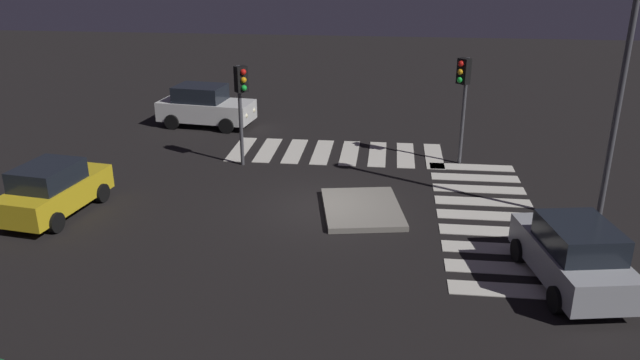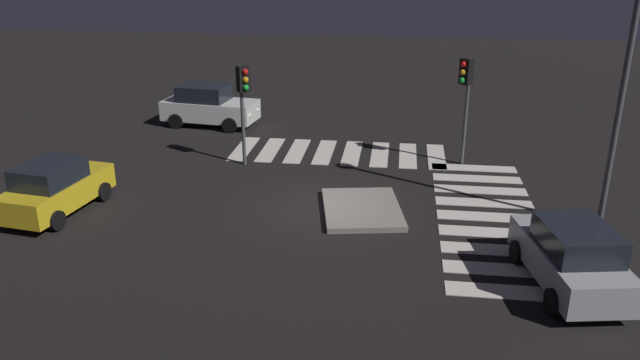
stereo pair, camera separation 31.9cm
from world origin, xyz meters
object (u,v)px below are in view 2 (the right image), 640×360
(car_silver, at_px, (571,256))
(car_white, at_px, (209,106))
(traffic_light_north, at_px, (243,91))
(street_lamp, at_px, (633,31))
(traffic_island, at_px, (362,209))
(car_yellow, at_px, (55,188))
(traffic_light_east, at_px, (466,85))

(car_silver, bearing_deg, car_white, 35.01)
(car_white, height_order, car_silver, car_white)
(traffic_light_north, height_order, street_lamp, street_lamp)
(traffic_island, distance_m, car_yellow, 9.87)
(car_yellow, bearing_deg, traffic_island, -73.92)
(car_white, relative_size, car_yellow, 1.11)
(traffic_island, relative_size, car_silver, 0.86)
(car_yellow, xyz_separation_m, street_lamp, (1.23, -17.11, 5.07))
(car_white, height_order, car_yellow, car_white)
(traffic_island, bearing_deg, traffic_light_east, -34.59)
(street_lamp, bearing_deg, car_yellow, 94.11)
(car_white, xyz_separation_m, street_lamp, (-9.36, -15.25, 4.97))
(traffic_island, distance_m, traffic_light_north, 6.82)
(traffic_light_north, bearing_deg, car_white, 168.16)
(car_white, xyz_separation_m, traffic_light_east, (-4.20, -11.39, 2.21))
(traffic_island, height_order, car_white, car_white)
(car_silver, xyz_separation_m, traffic_light_north, (7.93, 10.29, 2.10))
(street_lamp, bearing_deg, traffic_light_north, 71.80)
(car_yellow, relative_size, traffic_light_north, 1.06)
(car_yellow, distance_m, traffic_light_east, 14.89)
(traffic_island, height_order, car_silver, car_silver)
(traffic_light_east, distance_m, street_lamp, 7.02)
(car_white, bearing_deg, car_yellow, -92.55)
(car_silver, distance_m, traffic_light_north, 13.16)
(car_white, relative_size, car_silver, 1.08)
(traffic_island, relative_size, street_lamp, 0.41)
(car_silver, relative_size, traffic_light_east, 1.02)
(car_silver, relative_size, street_lamp, 0.48)
(traffic_light_east, height_order, traffic_light_north, traffic_light_east)
(traffic_island, relative_size, car_yellow, 0.88)
(car_yellow, distance_m, street_lamp, 17.89)
(car_silver, height_order, traffic_light_north, traffic_light_north)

